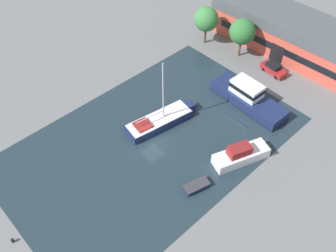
# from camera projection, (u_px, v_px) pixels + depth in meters

# --- Properties ---
(ground_plane) EXTENTS (440.00, 440.00, 0.00)m
(ground_plane) POSITION_uv_depth(u_px,v_px,m) (152.00, 142.00, 51.11)
(ground_plane) COLOR slate
(water_canal) EXTENTS (25.13, 39.64, 0.01)m
(water_canal) POSITION_uv_depth(u_px,v_px,m) (152.00, 142.00, 51.11)
(water_canal) COLOR #1E2D38
(water_canal) RESTS_ON ground
(warehouse_building) EXTENTS (29.02, 10.08, 6.61)m
(warehouse_building) POSITION_uv_depth(u_px,v_px,m) (293.00, 35.00, 63.05)
(warehouse_building) COLOR #C64C3D
(warehouse_building) RESTS_ON ground
(quay_tree_near_building) EXTENTS (4.34, 4.34, 6.88)m
(quay_tree_near_building) POSITION_uv_depth(u_px,v_px,m) (242.00, 32.00, 61.25)
(quay_tree_near_building) COLOR brown
(quay_tree_near_building) RESTS_ON ground
(quay_tree_by_water) EXTENTS (4.22, 4.22, 6.78)m
(quay_tree_by_water) POSITION_uv_depth(u_px,v_px,m) (206.00, 19.00, 63.94)
(quay_tree_by_water) COLOR brown
(quay_tree_by_water) RESTS_ON ground
(parked_car) EXTENTS (4.50, 2.24, 1.73)m
(parked_car) POSITION_uv_depth(u_px,v_px,m) (274.00, 68.00, 60.76)
(parked_car) COLOR maroon
(parked_car) RESTS_ON ground
(sailboat_moored) EXTENTS (4.51, 11.16, 10.47)m
(sailboat_moored) POSITION_uv_depth(u_px,v_px,m) (160.00, 120.00, 52.98)
(sailboat_moored) COLOR #19234C
(sailboat_moored) RESTS_ON water_canal
(motor_cruiser) EXTENTS (12.40, 4.37, 3.62)m
(motor_cruiser) POSITION_uv_depth(u_px,v_px,m) (248.00, 97.00, 55.44)
(motor_cruiser) COLOR #19234C
(motor_cruiser) RESTS_ON water_canal
(small_dinghy) EXTENTS (2.24, 3.51, 0.69)m
(small_dinghy) POSITION_uv_depth(u_px,v_px,m) (196.00, 186.00, 45.74)
(small_dinghy) COLOR #19234C
(small_dinghy) RESTS_ON water_canal
(cabin_boat) EXTENTS (4.74, 7.82, 2.72)m
(cabin_boat) POSITION_uv_depth(u_px,v_px,m) (241.00, 155.00, 48.26)
(cabin_boat) COLOR white
(cabin_boat) RESTS_ON water_canal
(mooring_bollard) EXTENTS (0.34, 0.34, 0.63)m
(mooring_bollard) POSITION_uv_depth(u_px,v_px,m) (12.00, 240.00, 40.92)
(mooring_bollard) COLOR black
(mooring_bollard) RESTS_ON ground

